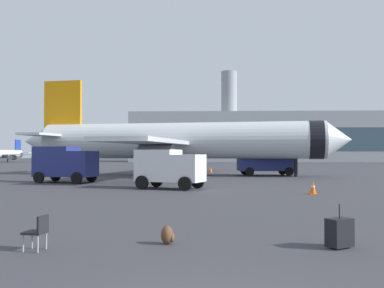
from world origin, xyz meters
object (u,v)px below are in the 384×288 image
object	(u,v)px
airplane_taxiing	(1,154)
safety_cone_near	(313,188)
airplane_at_gate	(178,141)
safety_cone_mid	(46,173)
safety_cone_far	(211,170)
fuel_truck	(266,159)
cargo_van	(169,167)
traveller_backpack	(168,235)
service_truck	(65,163)
gate_chair	(38,230)
rolling_suitcase	(340,232)

from	to	relation	value
airplane_taxiing	safety_cone_near	world-z (taller)	airplane_taxiing
airplane_at_gate	safety_cone_mid	size ratio (longest dim) A/B	45.79
safety_cone_near	safety_cone_mid	xyz separation A→B (m)	(-22.39, 17.84, 0.00)
safety_cone_mid	safety_cone_far	bearing A→B (deg)	29.09
airplane_at_gate	fuel_truck	xyz separation A→B (m)	(9.38, 0.47, -1.88)
cargo_van	safety_cone_far	distance (m)	23.80
safety_cone_far	safety_cone_near	bearing A→B (deg)	-77.90
safety_cone_far	traveller_backpack	bearing A→B (deg)	-91.75
airplane_at_gate	cargo_van	xyz separation A→B (m)	(0.70, -17.37, -2.21)
airplane_taxiing	traveller_backpack	world-z (taller)	airplane_taxiing
service_truck	gate_chair	distance (m)	25.27
service_truck	safety_cone_far	bearing A→B (deg)	56.61
safety_cone_mid	traveller_backpack	world-z (taller)	safety_cone_mid
service_truck	safety_cone_near	world-z (taller)	service_truck
safety_cone_near	safety_cone_mid	world-z (taller)	safety_cone_mid
fuel_truck	gate_chair	size ratio (longest dim) A/B	7.26
airplane_taxiing	airplane_at_gate	bearing A→B (deg)	-51.91
cargo_van	traveller_backpack	world-z (taller)	cargo_van
fuel_truck	gate_chair	xyz separation A→B (m)	(-10.19, -36.22, -1.27)
service_truck	gate_chair	world-z (taller)	service_truck
airplane_at_gate	fuel_truck	size ratio (longest dim) A/B	5.72
airplane_taxiing	safety_cone_mid	bearing A→B (deg)	-60.93
airplane_at_gate	cargo_van	distance (m)	17.52
safety_cone_near	safety_cone_far	distance (m)	27.68
cargo_van	traveller_backpack	distance (m)	17.61
airplane_at_gate	safety_cone_near	distance (m)	23.06
fuel_truck	airplane_at_gate	bearing A→B (deg)	-177.11
safety_cone_far	gate_chair	size ratio (longest dim) A/B	0.82
airplane_at_gate	safety_cone_mid	bearing A→B (deg)	-167.09
rolling_suitcase	service_truck	bearing A→B (deg)	122.22
cargo_van	rolling_suitcase	xyz separation A→B (m)	(5.91, -17.79, -1.06)
fuel_truck	rolling_suitcase	world-z (taller)	fuel_truck
airplane_taxiing	traveller_backpack	size ratio (longest dim) A/B	42.81
safety_cone_near	gate_chair	bearing A→B (deg)	-124.23
cargo_van	safety_cone_far	world-z (taller)	cargo_van
cargo_van	safety_cone_near	distance (m)	9.36
safety_cone_far	traveller_backpack	distance (m)	41.12
rolling_suitcase	safety_cone_near	bearing A→B (deg)	79.24
service_truck	traveller_backpack	world-z (taller)	service_truck
safety_cone_near	traveller_backpack	distance (m)	15.71
airplane_at_gate	safety_cone_near	size ratio (longest dim) A/B	45.97
service_truck	safety_cone_mid	bearing A→B (deg)	119.25
airplane_at_gate	rolling_suitcase	distance (m)	35.93
safety_cone_mid	gate_chair	distance (m)	34.97
gate_chair	service_truck	bearing A→B (deg)	107.09
traveller_backpack	rolling_suitcase	bearing A→B (deg)	-3.91
safety_cone_far	rolling_suitcase	world-z (taller)	rolling_suitcase
cargo_van	safety_cone_near	size ratio (longest dim) A/B	6.21
fuel_truck	traveller_backpack	world-z (taller)	fuel_truck
fuel_truck	safety_cone_far	distance (m)	8.34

